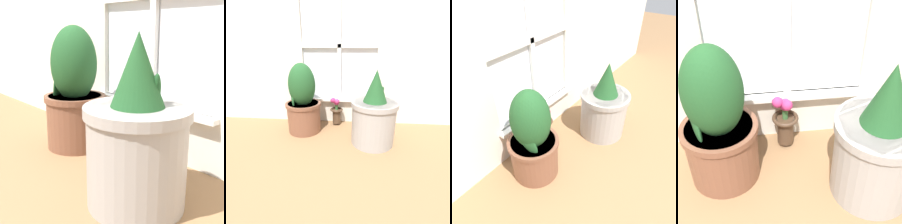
# 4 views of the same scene
# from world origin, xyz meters

# --- Properties ---
(ground_plane) EXTENTS (10.00, 10.00, 0.00)m
(ground_plane) POSITION_xyz_m (0.00, 0.00, 0.00)
(ground_plane) COLOR olive
(potted_plant_left) EXTENTS (0.33, 0.33, 0.66)m
(potted_plant_left) POSITION_xyz_m (-0.32, 0.29, 0.29)
(potted_plant_left) COLOR brown
(potted_plant_left) RESTS_ON ground_plane
(potted_plant_right) EXTENTS (0.38, 0.38, 0.63)m
(potted_plant_right) POSITION_xyz_m (0.32, 0.12, 0.25)
(potted_plant_right) COLOR #9E9993
(potted_plant_right) RESTS_ON ground_plane
(flower_vase) EXTENTS (0.13, 0.13, 0.30)m
(flower_vase) POSITION_xyz_m (-0.02, 0.46, 0.15)
(flower_vase) COLOR #473323
(flower_vase) RESTS_ON ground_plane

